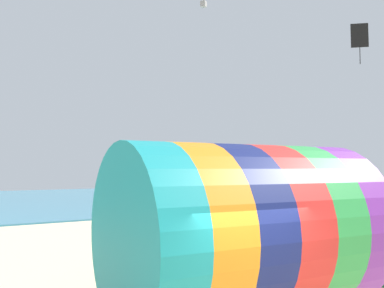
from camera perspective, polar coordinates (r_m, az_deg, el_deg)
giant_inflatable_tube at (r=9.70m, az=6.77°, el=-11.22°), size 5.98×4.20×3.78m
kite_handler at (r=13.59m, az=21.70°, el=-13.22°), size 0.35×0.42×1.64m
kite_white_box at (r=26.52m, az=1.55°, el=18.63°), size 0.42×0.42×0.87m
kite_black_diamond at (r=19.47m, az=21.44°, el=13.25°), size 0.54×0.53×1.71m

